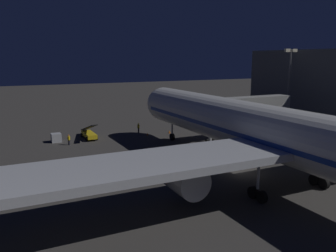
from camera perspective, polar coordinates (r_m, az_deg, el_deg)
ground_plane at (r=44.43m, az=11.77°, el=-7.23°), size 320.00×320.00×0.00m
airliner_at_gate at (r=37.13m, az=19.84°, el=-2.15°), size 57.27×67.53×17.91m
jet_bridge at (r=60.95m, az=10.96°, el=3.29°), size 18.73×3.40×7.35m
apron_floodlight_mast at (r=73.45m, az=18.86°, el=6.74°), size 2.90×0.50×15.39m
belt_loader at (r=62.38m, az=-12.58°, el=-1.23°), size 1.96×8.91×3.21m
baggage_container_mid_row at (r=61.31m, az=-17.55°, el=-1.81°), size 1.56×1.59×1.43m
ground_crew_near_nose_gear at (r=65.93m, az=-4.77°, el=-0.22°), size 0.40×0.40×1.82m
ground_crew_marshaller_fwd at (r=58.59m, az=-15.66°, el=-2.07°), size 0.40×0.40×1.68m
traffic_cone_nose_port at (r=65.43m, az=0.21°, el=-0.92°), size 0.36×0.36×0.55m
traffic_cone_nose_starboard at (r=63.64m, az=-3.34°, el=-1.27°), size 0.36×0.36×0.55m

